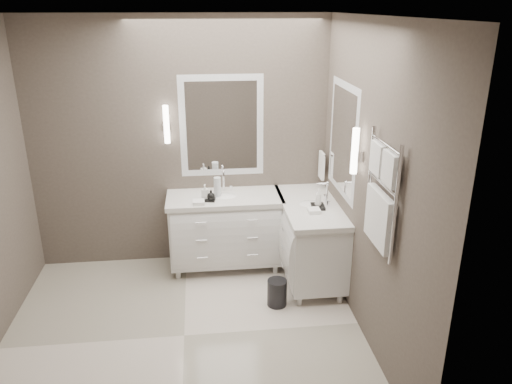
{
  "coord_description": "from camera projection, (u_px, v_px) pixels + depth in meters",
  "views": [
    {
      "loc": [
        0.21,
        -3.77,
        2.78
      ],
      "look_at": [
        0.73,
        0.7,
        1.08
      ],
      "focal_mm": 35.0,
      "sensor_mm": 36.0,
      "label": 1
    }
  ],
  "objects": [
    {
      "name": "mirror_back",
      "position": [
        222.0,
        126.0,
        5.34
      ],
      "size": [
        0.9,
        0.02,
        1.1
      ],
      "color": "white",
      "rests_on": "wall_back"
    },
    {
      "name": "wall_back",
      "position": [
        180.0,
        145.0,
        5.38
      ],
      "size": [
        3.2,
        0.01,
        2.7
      ],
      "primitive_type": "cube",
      "color": "#534A42",
      "rests_on": "floor"
    },
    {
      "name": "waste_bin",
      "position": [
        277.0,
        293.0,
        4.87
      ],
      "size": [
        0.24,
        0.24,
        0.27
      ],
      "primitive_type": "cylinder",
      "rotation": [
        0.0,
        0.0,
        0.33
      ],
      "color": "black",
      "rests_on": "floor"
    },
    {
      "name": "sconce_back",
      "position": [
        166.0,
        125.0,
        5.21
      ],
      "size": [
        0.06,
        0.06,
        0.4
      ],
      "color": "white",
      "rests_on": "wall_back"
    },
    {
      "name": "towel_bar_corner",
      "position": [
        322.0,
        165.0,
        5.5
      ],
      "size": [
        0.03,
        0.22,
        0.3
      ],
      "color": "white",
      "rests_on": "wall_right"
    },
    {
      "name": "soap_bottle_a",
      "position": [
        205.0,
        191.0,
        5.2
      ],
      "size": [
        0.08,
        0.08,
        0.15
      ],
      "primitive_type": "imported",
      "rotation": [
        0.0,
        0.0,
        -0.21
      ],
      "color": "white",
      "rests_on": "amenity_tray_back"
    },
    {
      "name": "floor",
      "position": [
        184.0,
        336.0,
        4.46
      ],
      "size": [
        3.2,
        3.0,
        0.01
      ],
      "primitive_type": "cube",
      "color": "beige",
      "rests_on": "ground"
    },
    {
      "name": "soap_bottle_c",
      "position": [
        318.0,
        197.0,
        5.0
      ],
      "size": [
        0.08,
        0.08,
        0.17
      ],
      "primitive_type": "imported",
      "rotation": [
        0.0,
        0.0,
        -0.3
      ],
      "color": "white",
      "rests_on": "amenity_tray_right"
    },
    {
      "name": "towel_ladder",
      "position": [
        381.0,
        200.0,
        3.76
      ],
      "size": [
        0.06,
        0.58,
        0.9
      ],
      "color": "white",
      "rests_on": "wall_right"
    },
    {
      "name": "sconce_right",
      "position": [
        355.0,
        152.0,
        4.27
      ],
      "size": [
        0.06,
        0.06,
        0.4
      ],
      "color": "white",
      "rests_on": "wall_right"
    },
    {
      "name": "water_bottle",
      "position": [
        217.0,
        187.0,
        5.28
      ],
      "size": [
        0.09,
        0.09,
        0.22
      ],
      "primitive_type": "cylinder",
      "rotation": [
        0.0,
        0.0,
        0.3
      ],
      "color": "silver",
      "rests_on": "vanity_back"
    },
    {
      "name": "amenity_tray_back",
      "position": [
        208.0,
        200.0,
        5.22
      ],
      "size": [
        0.16,
        0.13,
        0.02
      ],
      "primitive_type": "cube",
      "rotation": [
        0.0,
        0.0,
        -0.16
      ],
      "color": "black",
      "rests_on": "vanity_back"
    },
    {
      "name": "amenity_tray_right",
      "position": [
        318.0,
        206.0,
        5.04
      ],
      "size": [
        0.14,
        0.18,
        0.03
      ],
      "primitive_type": "cube",
      "rotation": [
        0.0,
        0.0,
        -0.08
      ],
      "color": "black",
      "rests_on": "vanity_right"
    },
    {
      "name": "soap_bottle_b",
      "position": [
        211.0,
        195.0,
        5.17
      ],
      "size": [
        0.08,
        0.08,
        0.11
      ],
      "primitive_type": "imported",
      "rotation": [
        0.0,
        0.0,
        -0.03
      ],
      "color": "black",
      "rests_on": "amenity_tray_back"
    },
    {
      "name": "wall_right",
      "position": [
        370.0,
        187.0,
        4.16
      ],
      "size": [
        0.01,
        3.0,
        2.7
      ],
      "primitive_type": "cube",
      "color": "#534A42",
      "rests_on": "floor"
    },
    {
      "name": "vanity_right",
      "position": [
        310.0,
        236.0,
        5.27
      ],
      "size": [
        0.59,
        1.24,
        0.97
      ],
      "color": "white",
      "rests_on": "floor"
    },
    {
      "name": "vanity_back",
      "position": [
        225.0,
        227.0,
        5.48
      ],
      "size": [
        1.24,
        0.59,
        0.97
      ],
      "color": "white",
      "rests_on": "floor"
    },
    {
      "name": "mirror_right",
      "position": [
        343.0,
        139.0,
        4.83
      ],
      "size": [
        0.02,
        0.9,
        1.1
      ],
      "color": "white",
      "rests_on": "wall_right"
    },
    {
      "name": "wall_front",
      "position": [
        166.0,
        298.0,
        2.58
      ],
      "size": [
        3.2,
        0.01,
        2.7
      ],
      "primitive_type": "cube",
      "color": "#534A42",
      "rests_on": "floor"
    },
    {
      "name": "ceiling",
      "position": [
        165.0,
        15.0,
        3.5
      ],
      "size": [
        3.2,
        3.0,
        0.01
      ],
      "primitive_type": "cube",
      "color": "white",
      "rests_on": "wall_back"
    }
  ]
}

